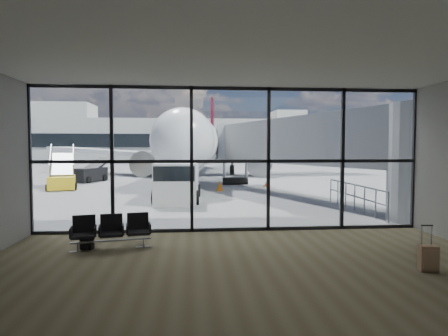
{
  "coord_description": "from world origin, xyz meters",
  "views": [
    {
      "loc": [
        -1.19,
        -11.56,
        2.6
      ],
      "look_at": [
        0.06,
        3.0,
        1.83
      ],
      "focal_mm": 30.0,
      "sensor_mm": 36.0,
      "label": 1
    }
  ],
  "objects": [
    {
      "name": "tree_3",
      "position": [
        -27.0,
        72.0,
        4.63
      ],
      "size": [
        4.95,
        4.95,
        7.12
      ],
      "color": "#382619",
      "rests_on": "ground"
    },
    {
      "name": "far_terminal",
      "position": [
        -0.59,
        61.97,
        4.21
      ],
      "size": [
        80.0,
        12.2,
        11.0
      ],
      "color": "#B5B5B0",
      "rests_on": "ground"
    },
    {
      "name": "lounge_shell",
      "position": [
        0.0,
        -4.8,
        2.65
      ],
      "size": [
        12.02,
        8.01,
        4.51
      ],
      "color": "brown",
      "rests_on": "ground"
    },
    {
      "name": "traffic_cone_b",
      "position": [
        3.93,
        13.46,
        0.31
      ],
      "size": [
        0.46,
        0.46,
        0.66
      ],
      "color": "#D2430B",
      "rests_on": "ground"
    },
    {
      "name": "tree_2",
      "position": [
        -33.0,
        72.0,
        5.88
      ],
      "size": [
        6.27,
        6.27,
        9.03
      ],
      "color": "#382619",
      "rests_on": "ground"
    },
    {
      "name": "suitcase",
      "position": [
        3.76,
        -4.22,
        0.3
      ],
      "size": [
        0.39,
        0.31,
        0.98
      ],
      "rotation": [
        0.0,
        0.0,
        -0.17
      ],
      "color": "#916F50",
      "rests_on": "ground"
    },
    {
      "name": "backpack",
      "position": [
        -3.89,
        -1.81,
        0.22
      ],
      "size": [
        0.34,
        0.34,
        0.45
      ],
      "rotation": [
        0.0,
        0.0,
        -0.29
      ],
      "color": "black",
      "rests_on": "ground"
    },
    {
      "name": "tree_5",
      "position": [
        -15.0,
        72.0,
        5.88
      ],
      "size": [
        6.27,
        6.27,
        9.03
      ],
      "color": "#382619",
      "rests_on": "ground"
    },
    {
      "name": "traffic_cone_c",
      "position": [
        0.51,
        11.21,
        0.3
      ],
      "size": [
        0.44,
        0.44,
        0.64
      ],
      "color": "orange",
      "rests_on": "ground"
    },
    {
      "name": "apron_railing",
      "position": [
        5.6,
        3.5,
        0.72
      ],
      "size": [
        0.06,
        5.46,
        1.11
      ],
      "color": "gray",
      "rests_on": "ground"
    },
    {
      "name": "mobile_stairs",
      "position": [
        -9.5,
        13.14,
        0.55
      ],
      "size": [
        2.35,
        3.54,
        2.29
      ],
      "rotation": [
        0.0,
        0.0,
        0.28
      ],
      "color": "gold",
      "rests_on": "ground"
    },
    {
      "name": "airliner",
      "position": [
        0.05,
        26.66,
        2.99
      ],
      "size": [
        32.74,
        38.06,
        9.81
      ],
      "rotation": [
        0.0,
        0.0,
        -0.11
      ],
      "color": "white",
      "rests_on": "ground"
    },
    {
      "name": "belt_loader",
      "position": [
        -9.19,
        18.42,
        0.63
      ],
      "size": [
        2.7,
        4.29,
        1.87
      ],
      "rotation": [
        0.0,
        0.0,
        -0.36
      ],
      "color": "black",
      "rests_on": "ground"
    },
    {
      "name": "glass_curtain_wall",
      "position": [
        0.0,
        0.0,
        2.25
      ],
      "size": [
        12.1,
        0.12,
        4.5
      ],
      "color": "white",
      "rests_on": "ground"
    },
    {
      "name": "jet_bridge",
      "position": [
        4.9,
        7.07,
        2.76
      ],
      "size": [
        8.0,
        16.5,
        4.33
      ],
      "color": "#9C9EA1",
      "rests_on": "ground"
    },
    {
      "name": "tree_1",
      "position": [
        -39.0,
        72.0,
        5.25
      ],
      "size": [
        5.61,
        5.61,
        8.07
      ],
      "color": "#382619",
      "rests_on": "ground"
    },
    {
      "name": "service_van",
      "position": [
        -1.89,
        6.98,
        0.98
      ],
      "size": [
        2.31,
        4.48,
        1.92
      ],
      "rotation": [
        0.0,
        0.0,
        -0.04
      ],
      "color": "silver",
      "rests_on": "ground"
    },
    {
      "name": "tree_4",
      "position": [
        -21.0,
        72.0,
        5.25
      ],
      "size": [
        5.61,
        5.61,
        8.07
      ],
      "color": "#382619",
      "rests_on": "ground"
    },
    {
      "name": "ground",
      "position": [
        0.0,
        40.0,
        0.0
      ],
      "size": [
        220.0,
        220.0,
        0.0
      ],
      "primitive_type": "plane",
      "color": "slate",
      "rests_on": "ground"
    },
    {
      "name": "seating_row",
      "position": [
        -3.28,
        -1.73,
        0.49
      ],
      "size": [
        1.98,
        0.9,
        0.88
      ],
      "rotation": [
        0.0,
        0.0,
        0.19
      ],
      "color": "gray",
      "rests_on": "ground"
    }
  ]
}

